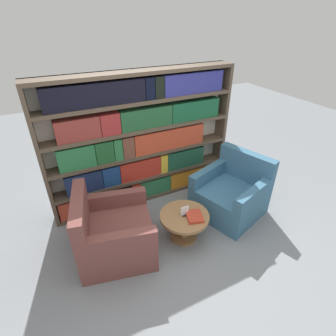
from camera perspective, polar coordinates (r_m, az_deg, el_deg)
The scene contains 7 objects.
ground_plane at distance 3.50m, azimuth 4.60°, elevation -18.73°, with size 14.00×14.00×0.00m, color gray.
bookshelf at distance 3.94m, azimuth -5.97°, elevation 5.77°, with size 2.86×0.30×2.01m.
armchair_left at distance 3.40m, azimuth -11.91°, elevation -13.82°, with size 1.05×1.05×0.89m.
armchair_right at distance 4.06m, azimuth 13.57°, elevation -5.57°, with size 1.11×1.11×0.89m.
coffee_table at distance 3.53m, azimuth 3.55°, elevation -11.53°, with size 0.65×0.65×0.39m.
table_sign at distance 3.42m, azimuth 3.64°, elevation -9.46°, with size 0.12×0.06×0.14m.
stray_book at distance 3.42m, azimuth 5.79°, elevation -10.45°, with size 0.25×0.28×0.04m.
Camera 1 is at (-1.24, -1.90, 2.67)m, focal length 28.00 mm.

